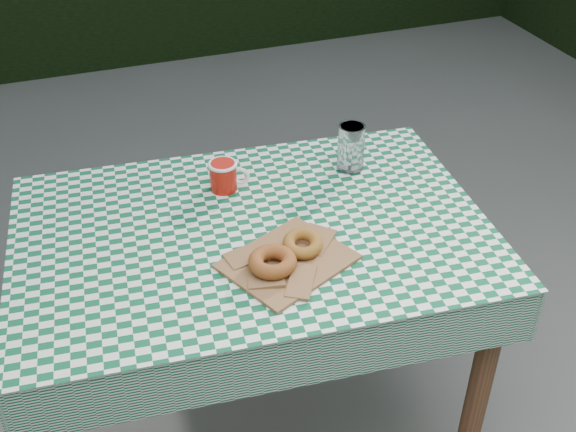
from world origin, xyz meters
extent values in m
plane|color=#595954|center=(0.00, 0.00, 0.00)|extent=(60.00, 60.00, 0.00)
cube|color=#56311D|center=(0.07, -0.03, 0.38)|extent=(1.23, 0.88, 0.75)
cube|color=#0D5331|center=(0.07, -0.03, 0.75)|extent=(1.25, 0.90, 0.01)
cube|color=#996543|center=(0.10, -0.19, 0.76)|extent=(0.35, 0.32, 0.01)
torus|color=#93421E|center=(0.06, -0.21, 0.79)|extent=(0.14, 0.14, 0.04)
torus|color=#94601E|center=(0.15, -0.17, 0.79)|extent=(0.12, 0.12, 0.03)
cylinder|color=silver|center=(0.41, 0.15, 0.82)|extent=(0.10, 0.10, 0.14)
camera|label=1|loc=(-0.33, -1.41, 1.82)|focal=44.27mm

